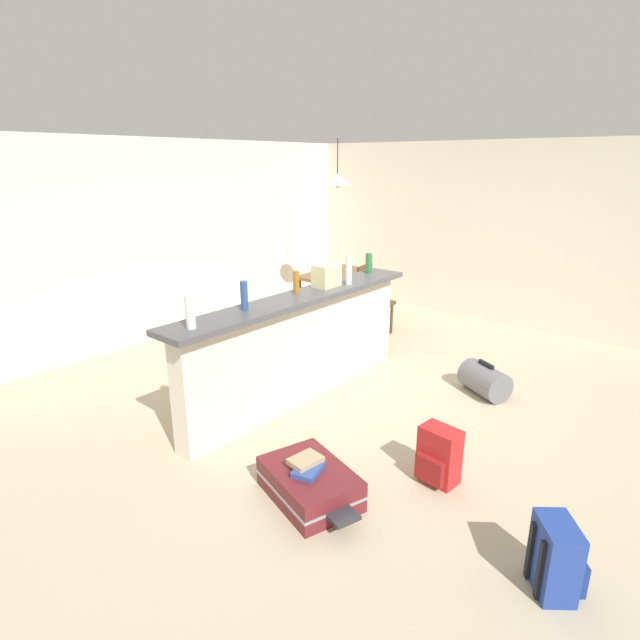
{
  "coord_description": "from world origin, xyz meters",
  "views": [
    {
      "loc": [
        -3.97,
        -2.67,
        2.23
      ],
      "look_at": [
        -0.24,
        0.45,
        0.7
      ],
      "focal_mm": 28.57,
      "sensor_mm": 36.0,
      "label": 1
    }
  ],
  "objects_px": {
    "pendant_lamp": "(337,179)",
    "book_stack": "(307,465)",
    "dining_table": "(341,280)",
    "duffel_bag_grey": "(485,380)",
    "backpack_blue": "(556,558)",
    "suitcase_flat_maroon": "(310,483)",
    "bottle_white": "(190,312)",
    "backpack_red": "(438,456)",
    "grocery_bag": "(326,276)",
    "bottle_blue": "(244,295)",
    "bottle_amber": "(296,282)",
    "dining_chair_near_partition": "(371,297)",
    "bottle_clear": "(349,270)",
    "bottle_green": "(369,263)"
  },
  "relations": [
    {
      "from": "bottle_white",
      "to": "book_stack",
      "type": "xyz_separation_m",
      "value": [
        0.1,
        -1.04,
        -0.91
      ]
    },
    {
      "from": "bottle_clear",
      "to": "dining_table",
      "type": "height_order",
      "value": "bottle_clear"
    },
    {
      "from": "bottle_white",
      "to": "bottle_amber",
      "type": "relative_size",
      "value": 1.18
    },
    {
      "from": "bottle_clear",
      "to": "duffel_bag_grey",
      "type": "relative_size",
      "value": 0.53
    },
    {
      "from": "bottle_clear",
      "to": "book_stack",
      "type": "xyz_separation_m",
      "value": [
        -1.77,
        -0.99,
        -0.93
      ]
    },
    {
      "from": "backpack_red",
      "to": "duffel_bag_grey",
      "type": "bearing_deg",
      "value": 11.41
    },
    {
      "from": "book_stack",
      "to": "suitcase_flat_maroon",
      "type": "bearing_deg",
      "value": -42.52
    },
    {
      "from": "duffel_bag_grey",
      "to": "backpack_blue",
      "type": "bearing_deg",
      "value": -148.81
    },
    {
      "from": "bottle_white",
      "to": "pendant_lamp",
      "type": "distance_m",
      "value": 3.54
    },
    {
      "from": "dining_table",
      "to": "dining_chair_near_partition",
      "type": "relative_size",
      "value": 1.18
    },
    {
      "from": "bottle_blue",
      "to": "bottle_green",
      "type": "distance_m",
      "value": 1.86
    },
    {
      "from": "backpack_blue",
      "to": "dining_chair_near_partition",
      "type": "bearing_deg",
      "value": 47.76
    },
    {
      "from": "bottle_amber",
      "to": "bottle_white",
      "type": "bearing_deg",
      "value": -174.99
    },
    {
      "from": "grocery_bag",
      "to": "bottle_amber",
      "type": "bearing_deg",
      "value": 172.96
    },
    {
      "from": "bottle_green",
      "to": "backpack_blue",
      "type": "bearing_deg",
      "value": -127.82
    },
    {
      "from": "bottle_blue",
      "to": "dining_table",
      "type": "height_order",
      "value": "bottle_blue"
    },
    {
      "from": "bottle_white",
      "to": "dining_chair_near_partition",
      "type": "relative_size",
      "value": 0.27
    },
    {
      "from": "dining_table",
      "to": "book_stack",
      "type": "height_order",
      "value": "dining_table"
    },
    {
      "from": "bottle_blue",
      "to": "dining_chair_near_partition",
      "type": "distance_m",
      "value": 2.81
    },
    {
      "from": "book_stack",
      "to": "bottle_white",
      "type": "bearing_deg",
      "value": 95.67
    },
    {
      "from": "bottle_white",
      "to": "bottle_amber",
      "type": "height_order",
      "value": "bottle_white"
    },
    {
      "from": "bottle_clear",
      "to": "book_stack",
      "type": "bearing_deg",
      "value": -150.74
    },
    {
      "from": "dining_chair_near_partition",
      "to": "bottle_green",
      "type": "bearing_deg",
      "value": -148.11
    },
    {
      "from": "bottle_blue",
      "to": "backpack_red",
      "type": "distance_m",
      "value": 1.98
    },
    {
      "from": "dining_table",
      "to": "pendant_lamp",
      "type": "distance_m",
      "value": 1.35
    },
    {
      "from": "duffel_bag_grey",
      "to": "backpack_blue",
      "type": "relative_size",
      "value": 1.34
    },
    {
      "from": "bottle_blue",
      "to": "suitcase_flat_maroon",
      "type": "relative_size",
      "value": 0.28
    },
    {
      "from": "dining_chair_near_partition",
      "to": "backpack_red",
      "type": "bearing_deg",
      "value": -136.95
    },
    {
      "from": "bottle_green",
      "to": "suitcase_flat_maroon",
      "type": "bearing_deg",
      "value": -153.56
    },
    {
      "from": "suitcase_flat_maroon",
      "to": "duffel_bag_grey",
      "type": "bearing_deg",
      "value": -6.35
    },
    {
      "from": "pendant_lamp",
      "to": "book_stack",
      "type": "relative_size",
      "value": 2.2
    },
    {
      "from": "dining_table",
      "to": "duffel_bag_grey",
      "type": "bearing_deg",
      "value": -109.29
    },
    {
      "from": "bottle_clear",
      "to": "pendant_lamp",
      "type": "height_order",
      "value": "pendant_lamp"
    },
    {
      "from": "pendant_lamp",
      "to": "book_stack",
      "type": "height_order",
      "value": "pendant_lamp"
    },
    {
      "from": "suitcase_flat_maroon",
      "to": "backpack_blue",
      "type": "distance_m",
      "value": 1.55
    },
    {
      "from": "backpack_red",
      "to": "grocery_bag",
      "type": "bearing_deg",
      "value": 64.62
    },
    {
      "from": "bottle_amber",
      "to": "duffel_bag_grey",
      "type": "xyz_separation_m",
      "value": [
        1.19,
        -1.43,
        -1.0
      ]
    },
    {
      "from": "bottle_white",
      "to": "duffel_bag_grey",
      "type": "xyz_separation_m",
      "value": [
        2.46,
        -1.32,
        -1.02
      ]
    },
    {
      "from": "backpack_red",
      "to": "book_stack",
      "type": "height_order",
      "value": "backpack_red"
    },
    {
      "from": "bottle_green",
      "to": "grocery_bag",
      "type": "distance_m",
      "value": 0.79
    },
    {
      "from": "bottle_clear",
      "to": "dining_table",
      "type": "relative_size",
      "value": 0.27
    },
    {
      "from": "backpack_red",
      "to": "book_stack",
      "type": "xyz_separation_m",
      "value": [
        -0.75,
        0.6,
        0.05
      ]
    },
    {
      "from": "dining_chair_near_partition",
      "to": "suitcase_flat_maroon",
      "type": "xyz_separation_m",
      "value": [
        -3.15,
        -1.67,
        -0.41
      ]
    },
    {
      "from": "bottle_clear",
      "to": "bottle_white",
      "type": "bearing_deg",
      "value": 178.47
    },
    {
      "from": "bottle_clear",
      "to": "backpack_blue",
      "type": "xyz_separation_m",
      "value": [
        -1.51,
        -2.53,
        -0.99
      ]
    },
    {
      "from": "bottle_blue",
      "to": "dining_chair_near_partition",
      "type": "bearing_deg",
      "value": 11.45
    },
    {
      "from": "bottle_green",
      "to": "dining_chair_near_partition",
      "type": "relative_size",
      "value": 0.24
    },
    {
      "from": "bottle_white",
      "to": "bottle_clear",
      "type": "height_order",
      "value": "bottle_clear"
    },
    {
      "from": "bottle_amber",
      "to": "bottle_clear",
      "type": "distance_m",
      "value": 0.62
    },
    {
      "from": "dining_table",
      "to": "dining_chair_near_partition",
      "type": "bearing_deg",
      "value": -95.83
    }
  ]
}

